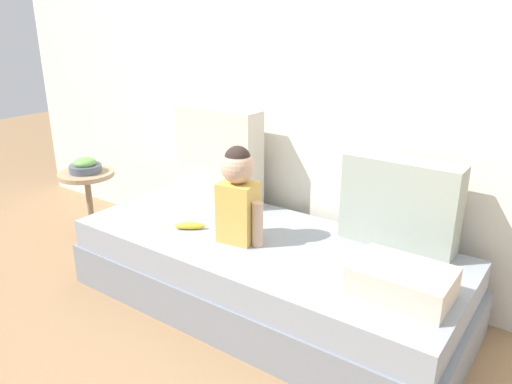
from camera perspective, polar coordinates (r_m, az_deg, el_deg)
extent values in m
plane|color=#93704C|center=(2.76, 0.92, -12.86)|extent=(12.00, 12.00, 0.00)
cube|color=silver|center=(2.82, 7.86, 14.40)|extent=(5.29, 0.10, 2.47)
cube|color=gray|center=(2.70, 0.94, -10.75)|extent=(2.09, 0.87, 0.24)
cube|color=#8C939E|center=(2.61, 0.96, -7.04)|extent=(2.02, 0.85, 0.16)
cube|color=beige|center=(3.05, -4.28, 4.36)|extent=(0.56, 0.16, 0.57)
cube|color=#99A393|center=(2.53, 16.22, -1.26)|extent=(0.57, 0.16, 0.45)
cube|color=gold|center=(2.51, -2.06, -2.30)|extent=(0.20, 0.17, 0.31)
sphere|color=tan|center=(2.43, -2.13, 2.95)|extent=(0.17, 0.17, 0.17)
sphere|color=#2D231E|center=(2.42, -2.14, 3.81)|extent=(0.13, 0.13, 0.13)
cylinder|color=tan|center=(2.59, -4.14, -2.50)|extent=(0.06, 0.06, 0.23)
cylinder|color=tan|center=(2.46, 0.17, -3.75)|extent=(0.06, 0.06, 0.23)
ellipsoid|color=yellow|center=(2.70, -7.63, -3.86)|extent=(0.16, 0.14, 0.04)
cube|color=beige|center=(2.15, 16.42, -9.83)|extent=(0.40, 0.28, 0.13)
cylinder|color=tan|center=(3.49, -18.96, 1.95)|extent=(0.37, 0.37, 0.03)
cylinder|color=#866E51|center=(3.57, -18.51, -1.85)|extent=(0.04, 0.04, 0.47)
cylinder|color=#866E51|center=(3.65, -18.13, -5.11)|extent=(0.20, 0.20, 0.02)
cylinder|color=#4C5666|center=(3.48, -19.03, 2.58)|extent=(0.21, 0.21, 0.05)
ellipsoid|color=#669E4C|center=(3.47, -19.10, 3.21)|extent=(0.15, 0.15, 0.07)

